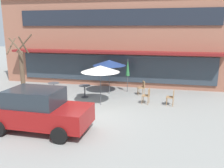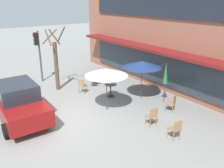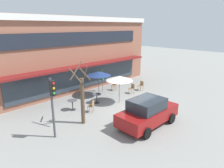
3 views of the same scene
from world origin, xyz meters
name	(u,v)px [view 3 (image 3 of 3)]	position (x,y,z in m)	size (l,w,h in m)	color
ground_plane	(133,109)	(0.00, 0.00, 0.00)	(80.00, 80.00, 0.00)	gray
building_facade	(59,51)	(0.00, 9.96, 3.39)	(17.57, 9.10, 6.78)	#935B47
cafe_table_near_wall	(97,97)	(-1.16, 2.80, 0.52)	(0.70, 0.70, 0.76)	#333338
cafe_table_streetside	(72,103)	(-3.32, 3.02, 0.52)	(0.70, 0.70, 0.76)	#333338
patio_umbrella_green_folded	(102,74)	(1.19, 4.69, 1.63)	(0.28, 0.28, 2.20)	#4C4C51
patio_umbrella_cream_folded	(98,73)	(0.11, 3.99, 2.02)	(2.10, 2.10, 2.20)	#4C4C51
patio_umbrella_corner_open	(119,78)	(0.18, 1.61, 2.02)	(2.10, 2.10, 2.20)	#4C4C51
cafe_chair_0	(132,88)	(2.67, 2.32, 0.53)	(0.45, 0.45, 0.89)	#9E754C
cafe_chair_1	(141,85)	(4.00, 2.29, 0.53)	(0.44, 0.44, 0.89)	#9E754C
cafe_chair_2	(92,105)	(-2.57, 1.73, 0.53)	(0.55, 0.55, 0.89)	#9E754C
cafe_chair_3	(114,85)	(2.22, 4.14, 0.53)	(0.52, 0.52, 0.89)	#9E754C
parked_sedan	(148,112)	(-1.41, -2.23, 0.88)	(4.23, 2.08, 1.76)	maroon
street_tree	(82,97)	(-4.04, 0.80, 1.75)	(1.06, 1.16, 3.86)	brown
traffic_light_pole	(53,99)	(-6.16, 0.49, 2.30)	(0.26, 0.44, 3.40)	#47474C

